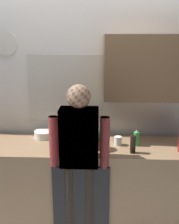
{
  "coord_description": "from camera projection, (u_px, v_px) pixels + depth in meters",
  "views": [
    {
      "loc": [
        0.2,
        -2.29,
        1.96
      ],
      "look_at": [
        0.09,
        0.25,
        1.28
      ],
      "focal_mm": 41.89,
      "sensor_mm": 36.0,
      "label": 1
    }
  ],
  "objects": [
    {
      "name": "bottle_dark_sauce",
      "position": [
        133.0,
        144.0,
        2.57
      ],
      "size": [
        0.06,
        0.06,
        0.18
      ],
      "primitive_type": "cylinder",
      "color": "black",
      "rests_on": "kitchen_counter"
    },
    {
      "name": "dishwasher_panel",
      "position": [
        81.0,
        204.0,
        2.59
      ],
      "size": [
        0.56,
        0.02,
        0.81
      ],
      "primitive_type": "cube",
      "color": "black",
      "rests_on": "ground_plane"
    },
    {
      "name": "coffee_maker",
      "position": [
        75.0,
        125.0,
        3.0
      ],
      "size": [
        0.2,
        0.2,
        0.33
      ],
      "color": "black",
      "rests_on": "kitchen_counter"
    },
    {
      "name": "bottle_olive_oil",
      "position": [
        65.0,
        136.0,
        2.7
      ],
      "size": [
        0.06,
        0.06,
        0.25
      ],
      "primitive_type": "cylinder",
      "color": "olive",
      "rests_on": "kitchen_counter"
    },
    {
      "name": "mixing_bowl",
      "position": [
        44.0,
        134.0,
        3.0
      ],
      "size": [
        0.22,
        0.22,
        0.08
      ],
      "primitive_type": "cylinder",
      "color": "white",
      "rests_on": "kitchen_counter"
    },
    {
      "name": "back_wall_assembly",
      "position": [
        91.0,
        95.0,
        3.05
      ],
      "size": [
        4.28,
        0.42,
        2.6
      ],
      "color": "white",
      "rests_on": "ground_plane"
    },
    {
      "name": "person_at_sink",
      "position": [
        79.0,
        152.0,
        2.48
      ],
      "size": [
        0.57,
        0.22,
        1.6
      ],
      "rotation": [
        0.0,
        0.0,
        0.22
      ],
      "color": "#3F4766",
      "rests_on": "ground_plane"
    },
    {
      "name": "potted_plant",
      "position": [
        95.0,
        137.0,
        2.65
      ],
      "size": [
        0.15,
        0.15,
        0.23
      ],
      "color": "#9E5638",
      "rests_on": "kitchen_counter"
    },
    {
      "name": "person_guest",
      "position": [
        79.0,
        152.0,
        2.48
      ],
      "size": [
        0.57,
        0.22,
        1.6
      ],
      "rotation": [
        0.0,
        0.0,
        2.9
      ],
      "color": "brown",
      "rests_on": "ground_plane"
    },
    {
      "name": "cup_white_mug",
      "position": [
        118.0,
        141.0,
        2.78
      ],
      "size": [
        0.08,
        0.08,
        0.09
      ],
      "primitive_type": "cylinder",
      "color": "white",
      "rests_on": "kitchen_counter"
    },
    {
      "name": "dish_soap",
      "position": [
        136.0,
        139.0,
        2.76
      ],
      "size": [
        0.06,
        0.06,
        0.18
      ],
      "color": "green",
      "rests_on": "kitchen_counter"
    },
    {
      "name": "kitchen_counter",
      "position": [
        82.0,
        183.0,
        2.9
      ],
      "size": [
        2.68,
        0.64,
        0.9
      ],
      "primitive_type": "cube",
      "color": "#937251",
      "rests_on": "ground_plane"
    }
  ]
}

